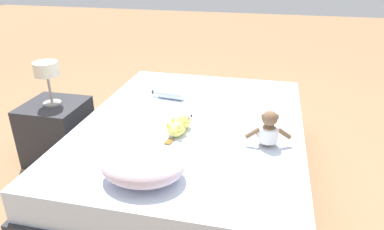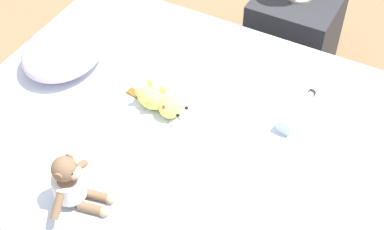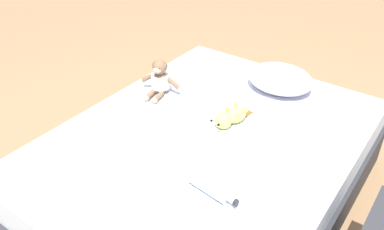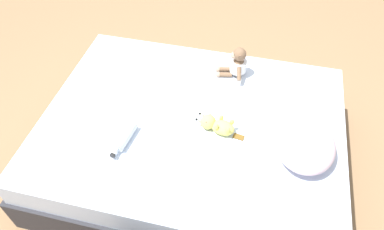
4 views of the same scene
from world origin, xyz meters
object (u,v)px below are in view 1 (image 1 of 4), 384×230
at_px(bed, 192,152).
at_px(glass_bottle, 170,94).
at_px(pillow, 143,165).
at_px(plush_yellow_creature, 180,126).
at_px(plush_monkey, 268,131).
at_px(nightstand, 57,132).
at_px(bedside_lamp, 47,72).

xyz_separation_m(bed, glass_bottle, (0.27, -0.37, 0.29)).
bearing_deg(pillow, plush_yellow_creature, -95.58).
bearing_deg(plush_monkey, nightstand, -9.54).
relative_size(glass_bottle, nightstand, 0.56).
relative_size(bed, plush_yellow_creature, 6.25).
height_order(plush_monkey, nightstand, plush_monkey).
xyz_separation_m(plush_yellow_creature, bedside_lamp, (1.10, -0.24, 0.21)).
xyz_separation_m(plush_yellow_creature, glass_bottle, (0.22, -0.55, -0.01)).
bearing_deg(nightstand, bedside_lamp, -176.42).
distance_m(pillow, bedside_lamp, 1.32).
height_order(plush_yellow_creature, bedside_lamp, bedside_lamp).
relative_size(bed, bedside_lamp, 6.03).
relative_size(glass_bottle, bedside_lamp, 0.81).
relative_size(plush_yellow_creature, bedside_lamp, 0.97).
bearing_deg(plush_yellow_creature, bedside_lamp, -12.27).
distance_m(glass_bottle, bedside_lamp, 0.95).
bearing_deg(plush_yellow_creature, nightstand, -12.27).
relative_size(pillow, plush_monkey, 1.58).
height_order(bed, glass_bottle, glass_bottle).
height_order(plush_monkey, plush_yellow_creature, plush_monkey).
distance_m(bed, glass_bottle, 0.54).
bearing_deg(bed, nightstand, -3.29).
bearing_deg(plush_yellow_creature, glass_bottle, -67.80).
distance_m(bed, nightstand, 1.15).
bearing_deg(plush_monkey, pillow, 39.14).
relative_size(plush_yellow_creature, glass_bottle, 1.19).
xyz_separation_m(glass_bottle, nightstand, (0.88, 0.31, -0.29)).
bearing_deg(nightstand, plush_monkey, 170.46).
bearing_deg(plush_monkey, plush_yellow_creature, -4.15).
relative_size(plush_monkey, glass_bottle, 1.04).
xyz_separation_m(plush_monkey, bedside_lamp, (1.67, -0.28, 0.16)).
height_order(plush_yellow_creature, glass_bottle, plush_yellow_creature).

